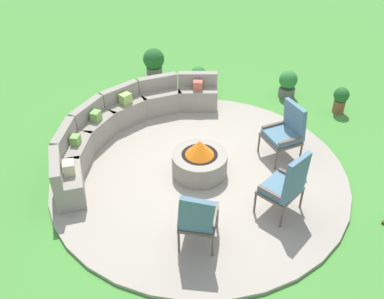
# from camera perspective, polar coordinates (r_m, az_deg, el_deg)

# --- Properties ---
(ground_plane) EXTENTS (24.00, 24.00, 0.00)m
(ground_plane) POSITION_cam_1_polar(r_m,az_deg,el_deg) (7.64, 0.99, -3.38)
(ground_plane) COLOR #478C38
(patio_circle) EXTENTS (5.19, 5.19, 0.06)m
(patio_circle) POSITION_cam_1_polar(r_m,az_deg,el_deg) (7.62, 0.99, -3.21)
(patio_circle) COLOR #9E9384
(patio_circle) RESTS_ON ground_plane
(fire_pit) EXTENTS (0.97, 0.97, 0.68)m
(fire_pit) POSITION_cam_1_polar(r_m,az_deg,el_deg) (7.44, 1.01, -1.50)
(fire_pit) COLOR gray
(fire_pit) RESTS_ON patio_circle
(curved_stone_bench) EXTENTS (4.29, 1.97, 0.77)m
(curved_stone_bench) POSITION_cam_1_polar(r_m,az_deg,el_deg) (8.40, -9.08, 3.42)
(curved_stone_bench) COLOR gray
(curved_stone_bench) RESTS_ON patio_circle
(lounge_chair_front_left) EXTENTS (0.78, 0.80, 1.07)m
(lounge_chair_front_left) POSITION_cam_1_polar(r_m,az_deg,el_deg) (6.03, 0.78, -8.95)
(lounge_chair_front_left) COLOR brown
(lounge_chair_front_left) RESTS_ON patio_circle
(lounge_chair_front_right) EXTENTS (0.67, 0.59, 1.15)m
(lounge_chair_front_right) POSITION_cam_1_polar(r_m,az_deg,el_deg) (6.63, 12.48, -4.58)
(lounge_chair_front_right) COLOR brown
(lounge_chair_front_right) RESTS_ON patio_circle
(lounge_chair_back_left) EXTENTS (0.73, 0.75, 1.07)m
(lounge_chair_back_left) POSITION_cam_1_polar(r_m,az_deg,el_deg) (7.84, 12.42, 2.46)
(lounge_chair_back_left) COLOR brown
(lounge_chair_back_left) RESTS_ON patio_circle
(potted_plant_0) EXTENTS (0.51, 0.51, 0.75)m
(potted_plant_0) POSITION_cam_1_polar(r_m,az_deg,el_deg) (10.66, -5.10, 11.52)
(potted_plant_0) COLOR #605B56
(potted_plant_0) RESTS_ON ground_plane
(potted_plant_1) EXTENTS (0.36, 0.36, 0.62)m
(potted_plant_1) POSITION_cam_1_polar(r_m,az_deg,el_deg) (10.03, 0.86, 9.45)
(potted_plant_1) COLOR brown
(potted_plant_1) RESTS_ON ground_plane
(potted_plant_2) EXTENTS (0.33, 0.33, 0.59)m
(potted_plant_2) POSITION_cam_1_polar(r_m,az_deg,el_deg) (9.73, 19.16, 6.41)
(potted_plant_2) COLOR brown
(potted_plant_2) RESTS_ON ground_plane
(potted_plant_3) EXTENTS (0.41, 0.41, 0.63)m
(potted_plant_3) POSITION_cam_1_polar(r_m,az_deg,el_deg) (10.05, 12.62, 8.58)
(potted_plant_3) COLOR #605B56
(potted_plant_3) RESTS_ON ground_plane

